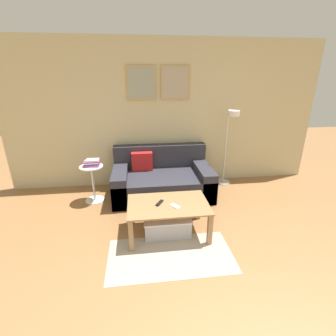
{
  "coord_description": "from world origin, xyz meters",
  "views": [
    {
      "loc": [
        -0.51,
        -0.83,
        1.96
      ],
      "look_at": [
        -0.15,
        2.04,
        0.85
      ],
      "focal_mm": 26.0,
      "sensor_mm": 36.0,
      "label": 1
    }
  ],
  "objects_px": {
    "couch": "(162,179)",
    "side_table": "(93,180)",
    "storage_bin": "(167,225)",
    "floor_lamp": "(229,139)",
    "book_stack": "(92,163)",
    "remote_control": "(160,203)",
    "coffee_table": "(168,209)",
    "cell_phone": "(175,206)"
  },
  "relations": [
    {
      "from": "storage_bin",
      "to": "cell_phone",
      "type": "relative_size",
      "value": 4.34
    },
    {
      "from": "coffee_table",
      "to": "storage_bin",
      "type": "xyz_separation_m",
      "value": [
        -0.02,
        -0.0,
        -0.24
      ]
    },
    {
      "from": "side_table",
      "to": "remote_control",
      "type": "bearing_deg",
      "value": -45.65
    },
    {
      "from": "couch",
      "to": "floor_lamp",
      "type": "relative_size",
      "value": 1.17
    },
    {
      "from": "floor_lamp",
      "to": "cell_phone",
      "type": "xyz_separation_m",
      "value": [
        -1.18,
        -1.41,
        -0.46
      ]
    },
    {
      "from": "couch",
      "to": "remote_control",
      "type": "distance_m",
      "value": 1.17
    },
    {
      "from": "storage_bin",
      "to": "side_table",
      "type": "height_order",
      "value": "side_table"
    },
    {
      "from": "book_stack",
      "to": "couch",
      "type": "bearing_deg",
      "value": 6.39
    },
    {
      "from": "storage_bin",
      "to": "book_stack",
      "type": "xyz_separation_m",
      "value": [
        -1.07,
        1.04,
        0.54
      ]
    },
    {
      "from": "coffee_table",
      "to": "floor_lamp",
      "type": "height_order",
      "value": "floor_lamp"
    },
    {
      "from": "book_stack",
      "to": "remote_control",
      "type": "distance_m",
      "value": 1.43
    },
    {
      "from": "cell_phone",
      "to": "remote_control",
      "type": "bearing_deg",
      "value": 119.44
    },
    {
      "from": "book_stack",
      "to": "cell_phone",
      "type": "distance_m",
      "value": 1.62
    },
    {
      "from": "coffee_table",
      "to": "remote_control",
      "type": "relative_size",
      "value": 6.82
    },
    {
      "from": "cell_phone",
      "to": "book_stack",
      "type": "bearing_deg",
      "value": 101.99
    },
    {
      "from": "couch",
      "to": "storage_bin",
      "type": "height_order",
      "value": "couch"
    },
    {
      "from": "book_stack",
      "to": "floor_lamp",
      "type": "bearing_deg",
      "value": 7.06
    },
    {
      "from": "floor_lamp",
      "to": "book_stack",
      "type": "relative_size",
      "value": 5.57
    },
    {
      "from": "book_stack",
      "to": "cell_phone",
      "type": "bearing_deg",
      "value": -43.93
    },
    {
      "from": "book_stack",
      "to": "cell_phone",
      "type": "xyz_separation_m",
      "value": [
        1.16,
        -1.12,
        -0.23
      ]
    },
    {
      "from": "coffee_table",
      "to": "book_stack",
      "type": "bearing_deg",
      "value": 136.05
    },
    {
      "from": "couch",
      "to": "side_table",
      "type": "relative_size",
      "value": 2.7
    },
    {
      "from": "couch",
      "to": "side_table",
      "type": "xyz_separation_m",
      "value": [
        -1.13,
        -0.14,
        0.1
      ]
    },
    {
      "from": "coffee_table",
      "to": "book_stack",
      "type": "relative_size",
      "value": 4.05
    },
    {
      "from": "floor_lamp",
      "to": "remote_control",
      "type": "distance_m",
      "value": 1.94
    },
    {
      "from": "floor_lamp",
      "to": "book_stack",
      "type": "distance_m",
      "value": 2.36
    },
    {
      "from": "couch",
      "to": "coffee_table",
      "type": "relative_size",
      "value": 1.61
    },
    {
      "from": "coffee_table",
      "to": "floor_lamp",
      "type": "relative_size",
      "value": 0.73
    },
    {
      "from": "book_stack",
      "to": "side_table",
      "type": "bearing_deg",
      "value": -143.76
    },
    {
      "from": "side_table",
      "to": "book_stack",
      "type": "xyz_separation_m",
      "value": [
        0.02,
        0.01,
        0.3
      ]
    },
    {
      "from": "remote_control",
      "to": "couch",
      "type": "bearing_deg",
      "value": 114.89
    },
    {
      "from": "floor_lamp",
      "to": "storage_bin",
      "type": "bearing_deg",
      "value": -133.59
    },
    {
      "from": "remote_control",
      "to": "storage_bin",
      "type": "bearing_deg",
      "value": 20.17
    },
    {
      "from": "couch",
      "to": "book_stack",
      "type": "xyz_separation_m",
      "value": [
        -1.12,
        -0.13,
        0.4
      ]
    },
    {
      "from": "coffee_table",
      "to": "cell_phone",
      "type": "bearing_deg",
      "value": -43.62
    },
    {
      "from": "couch",
      "to": "coffee_table",
      "type": "distance_m",
      "value": 1.17
    },
    {
      "from": "couch",
      "to": "floor_lamp",
      "type": "height_order",
      "value": "floor_lamp"
    },
    {
      "from": "side_table",
      "to": "floor_lamp",
      "type": "bearing_deg",
      "value": 7.28
    },
    {
      "from": "side_table",
      "to": "cell_phone",
      "type": "relative_size",
      "value": 4.36
    },
    {
      "from": "floor_lamp",
      "to": "remote_control",
      "type": "xyz_separation_m",
      "value": [
        -1.36,
        -1.31,
        -0.45
      ]
    },
    {
      "from": "couch",
      "to": "remote_control",
      "type": "height_order",
      "value": "couch"
    },
    {
      "from": "book_stack",
      "to": "remote_control",
      "type": "xyz_separation_m",
      "value": [
        0.98,
        -1.02,
        -0.22
      ]
    }
  ]
}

